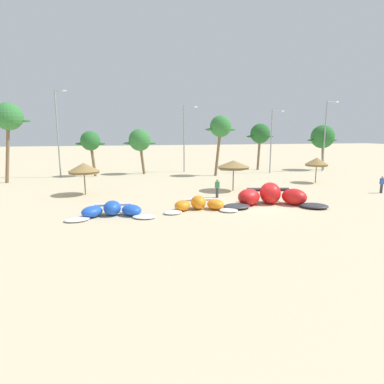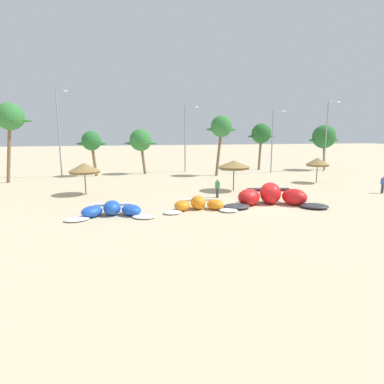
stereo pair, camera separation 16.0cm
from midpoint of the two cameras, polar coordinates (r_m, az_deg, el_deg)
name	(u,v)px [view 2 (the right image)]	position (r m, az deg, el deg)	size (l,w,h in m)	color
ground_plane	(259,206)	(25.55, 11.91, -2.50)	(260.00, 260.00, 0.00)	beige
kite_far_left	(112,210)	(22.72, -13.75, -3.18)	(6.19, 3.12, 0.99)	white
kite_left	(199,205)	(23.80, 1.41, -2.27)	(5.66, 2.86, 1.01)	white
kite_left_of_center	(272,197)	(26.19, 14.02, -0.81)	(8.16, 4.80, 1.71)	#333338
beach_umbrella_near_van	(84,168)	(30.98, -18.29, 4.04)	(2.83, 2.83, 2.94)	brown
beach_umbrella_middle	(234,165)	(31.70, 7.55, 4.82)	(3.12, 3.12, 2.98)	brown
beach_umbrella_near_palms	(318,162)	(39.25, 21.38, 4.97)	(2.55, 2.55, 2.86)	brown
person_near_kites	(383,185)	(35.24, 30.70, 1.12)	(0.36, 0.24, 1.62)	#383842
person_by_umbrellas	(217,188)	(28.32, 4.66, 0.63)	(0.36, 0.24, 1.62)	#383842
palm_leftmost	(10,118)	(41.98, -29.36, 11.34)	(4.54, 3.03, 8.91)	brown
palm_left	(91,142)	(44.27, -17.19, 8.49)	(3.76, 2.51, 5.86)	brown
palm_left_of_gap	(141,140)	(45.14, -8.93, 8.97)	(4.48, 2.99, 6.16)	brown
palm_center_left	(221,127)	(43.06, 5.32, 11.29)	(4.21, 2.80, 7.86)	brown
palm_center_right	(261,134)	(50.91, 12.20, 9.95)	(4.47, 2.98, 7.02)	brown
palm_right_of_gap	(324,137)	(53.52, 22.32, 8.96)	(5.25, 3.50, 6.80)	#7F6647
lamppost_west	(59,130)	(44.54, -22.24, 10.07)	(1.49, 0.24, 10.88)	gray
lamppost_west_center	(186,135)	(47.15, -0.94, 9.97)	(2.08, 0.24, 9.41)	gray
lamppost_east_center	(273,138)	(47.28, 14.25, 9.23)	(1.97, 0.24, 8.73)	gray
lamppost_east	(327,133)	(51.72, 22.81, 9.63)	(2.06, 0.24, 10.15)	gray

